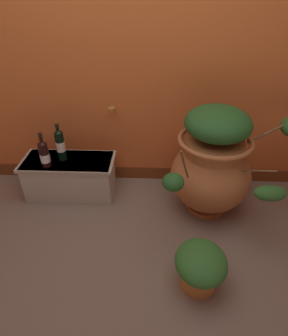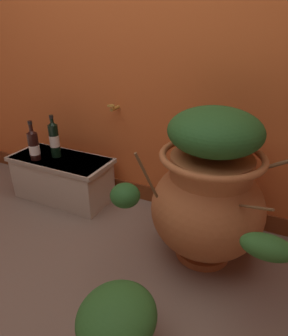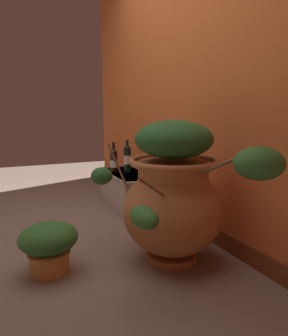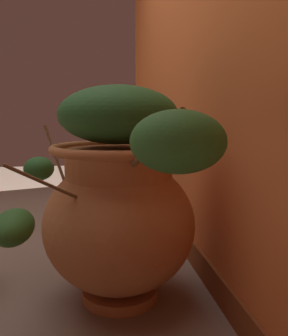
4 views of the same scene
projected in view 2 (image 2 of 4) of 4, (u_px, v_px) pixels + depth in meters
name	position (u px, v px, depth m)	size (l,w,h in m)	color
ground_plane	(46.00, 302.00, 1.48)	(7.00, 7.00, 0.00)	#7A6656
back_wall	(149.00, 18.00, 1.89)	(4.40, 0.33, 2.60)	#D6662D
terracotta_urn	(211.00, 192.00, 1.60)	(1.10, 0.75, 0.89)	#B26638
stone_ledge	(62.00, 176.00, 2.31)	(0.79, 0.36, 0.34)	beige
wine_bottle_left	(34.00, 144.00, 2.17)	(0.08, 0.08, 0.30)	black
wine_bottle_middle	(54.00, 138.00, 2.21)	(0.07, 0.07, 0.32)	black
potted_shrub	(117.00, 324.00, 1.18)	(0.32, 0.34, 0.31)	#CC7F3D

